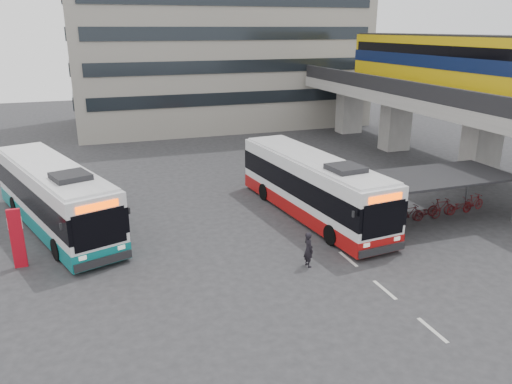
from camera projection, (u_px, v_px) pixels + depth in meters
name	position (u px, v px, depth m)	size (l,w,h in m)	color
ground	(298.00, 267.00, 22.16)	(120.00, 120.00, 0.00)	#28282B
viaduct	(443.00, 83.00, 36.73)	(8.00, 32.00, 9.68)	gray
bike_shelter	(420.00, 198.00, 27.08)	(10.00, 4.00, 2.54)	#595B60
office_block	(215.00, 4.00, 52.38)	(30.00, 15.00, 25.00)	gray
road_markings	(385.00, 290.00, 20.25)	(0.15, 7.60, 0.01)	beige
bus_main	(312.00, 186.00, 27.82)	(3.96, 12.60, 3.66)	white
bus_teal	(54.00, 197.00, 26.05)	(6.63, 12.69, 3.70)	white
pedestrian	(308.00, 249.00, 22.03)	(0.59, 0.39, 1.62)	black
sign_totem_mid	(17.00, 238.00, 21.77)	(0.59, 0.18, 2.74)	#B00A19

